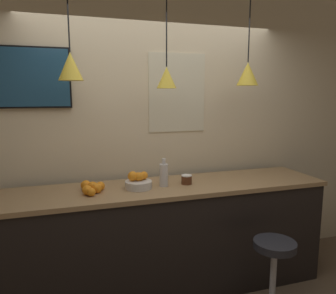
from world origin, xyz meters
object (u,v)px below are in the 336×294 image
fruit_bowl (138,181)px  spread_jar (187,180)px  mounted_tv (23,77)px  juice_bottle (164,175)px  bar_stool (274,266)px

fruit_bowl → spread_jar: fruit_bowl is taller
spread_jar → mounted_tv: bearing=163.3°
fruit_bowl → juice_bottle: 0.24m
bar_stool → mounted_tv: 2.63m
bar_stool → mounted_tv: bearing=151.0°
fruit_bowl → juice_bottle: juice_bottle is taller
fruit_bowl → juice_bottle: (0.23, -0.01, 0.05)m
spread_jar → mounted_tv: (-1.36, 0.41, 0.91)m
juice_bottle → spread_jar: 0.23m
bar_stool → juice_bottle: 1.18m
juice_bottle → spread_jar: bearing=0.0°
fruit_bowl → mounted_tv: (-0.91, 0.40, 0.90)m
mounted_tv → fruit_bowl: bearing=-23.9°
spread_jar → fruit_bowl: bearing=179.3°
spread_jar → juice_bottle: bearing=180.0°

